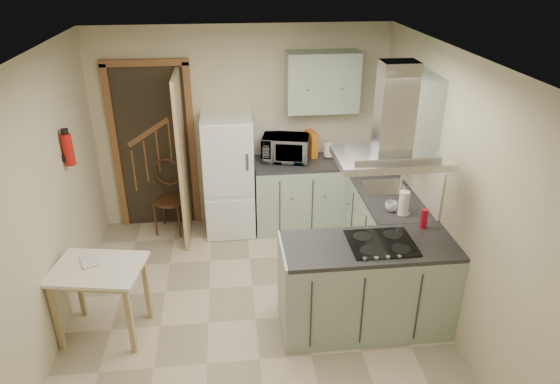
{
  "coord_description": "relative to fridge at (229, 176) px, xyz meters",
  "views": [
    {
      "loc": [
        -0.18,
        -3.84,
        3.24
      ],
      "look_at": [
        0.29,
        0.45,
        1.15
      ],
      "focal_mm": 32.0,
      "sensor_mm": 36.0,
      "label": 1
    }
  ],
  "objects": [
    {
      "name": "floor",
      "position": [
        0.2,
        -1.8,
        -0.75
      ],
      "size": [
        4.2,
        4.2,
        0.0
      ],
      "primitive_type": "plane",
      "color": "#C4B398",
      "rests_on": "ground"
    },
    {
      "name": "ceiling",
      "position": [
        0.2,
        -1.8,
        1.75
      ],
      "size": [
        4.2,
        4.2,
        0.0
      ],
      "primitive_type": "plane",
      "rotation": [
        3.14,
        0.0,
        0.0
      ],
      "color": "silver",
      "rests_on": "back_wall"
    },
    {
      "name": "back_wall",
      "position": [
        0.2,
        0.3,
        0.5
      ],
      "size": [
        3.6,
        0.0,
        3.6
      ],
      "primitive_type": "plane",
      "rotation": [
        1.57,
        0.0,
        0.0
      ],
      "color": "#C2BB96",
      "rests_on": "floor"
    },
    {
      "name": "left_wall",
      "position": [
        -1.6,
        -1.8,
        0.5
      ],
      "size": [
        0.0,
        4.2,
        4.2
      ],
      "primitive_type": "plane",
      "rotation": [
        1.57,
        0.0,
        1.57
      ],
      "color": "#C2BB96",
      "rests_on": "floor"
    },
    {
      "name": "right_wall",
      "position": [
        2.0,
        -1.8,
        0.5
      ],
      "size": [
        0.0,
        4.2,
        4.2
      ],
      "primitive_type": "plane",
      "rotation": [
        1.57,
        0.0,
        -1.57
      ],
      "color": "#C2BB96",
      "rests_on": "floor"
    },
    {
      "name": "doorway",
      "position": [
        -0.9,
        0.27,
        0.3
      ],
      "size": [
        1.1,
        0.12,
        2.1
      ],
      "primitive_type": "cube",
      "color": "brown",
      "rests_on": "floor"
    },
    {
      "name": "fridge",
      "position": [
        0.0,
        0.0,
        0.0
      ],
      "size": [
        0.6,
        0.6,
        1.5
      ],
      "primitive_type": "cube",
      "color": "white",
      "rests_on": "floor"
    },
    {
      "name": "counter_back",
      "position": [
        0.86,
        0.0,
        -0.3
      ],
      "size": [
        1.08,
        0.6,
        0.9
      ],
      "primitive_type": "cube",
      "color": "#9EB2A0",
      "rests_on": "floor"
    },
    {
      "name": "counter_right",
      "position": [
        1.7,
        -0.68,
        -0.3
      ],
      "size": [
        0.6,
        1.95,
        0.9
      ],
      "primitive_type": "cube",
      "color": "#9EB2A0",
      "rests_on": "floor"
    },
    {
      "name": "splashback",
      "position": [
        1.16,
        0.29,
        0.4
      ],
      "size": [
        1.68,
        0.02,
        0.5
      ],
      "primitive_type": "cube",
      "color": "beige",
      "rests_on": "counter_back"
    },
    {
      "name": "wall_cabinet_back",
      "position": [
        1.15,
        0.12,
        1.1
      ],
      "size": [
        0.85,
        0.35,
        0.7
      ],
      "primitive_type": "cube",
      "color": "#9EB2A0",
      "rests_on": "back_wall"
    },
    {
      "name": "wall_cabinet_right",
      "position": [
        1.82,
        -0.95,
        1.1
      ],
      "size": [
        0.35,
        0.9,
        0.7
      ],
      "primitive_type": "cube",
      "color": "#9EB2A0",
      "rests_on": "right_wall"
    },
    {
      "name": "peninsula",
      "position": [
        1.22,
        -1.98,
        -0.3
      ],
      "size": [
        1.55,
        0.65,
        0.9
      ],
      "primitive_type": "cube",
      "color": "#9EB2A0",
      "rests_on": "floor"
    },
    {
      "name": "hob",
      "position": [
        1.32,
        -1.98,
        0.16
      ],
      "size": [
        0.58,
        0.5,
        0.01
      ],
      "primitive_type": "cube",
      "color": "black",
      "rests_on": "peninsula"
    },
    {
      "name": "extractor_hood",
      "position": [
        1.32,
        -1.98,
        0.97
      ],
      "size": [
        0.9,
        0.55,
        0.1
      ],
      "primitive_type": "cube",
      "color": "silver",
      "rests_on": "ceiling"
    },
    {
      "name": "sink",
      "position": [
        1.7,
        -0.85,
        0.16
      ],
      "size": [
        0.45,
        0.4,
        0.01
      ],
      "primitive_type": "cube",
      "color": "silver",
      "rests_on": "counter_right"
    },
    {
      "name": "fire_extinguisher",
      "position": [
        -1.54,
        -0.9,
        0.75
      ],
      "size": [
        0.1,
        0.1,
        0.32
      ],
      "primitive_type": "cylinder",
      "color": "#B2140F",
      "rests_on": "left_wall"
    },
    {
      "name": "drop_leaf_table",
      "position": [
        -1.19,
        -1.83,
        -0.38
      ],
      "size": [
        0.87,
        0.71,
        0.73
      ],
      "primitive_type": "cube",
      "rotation": [
        0.0,
        0.0,
        -0.18
      ],
      "color": "tan",
      "rests_on": "floor"
    },
    {
      "name": "bentwood_chair",
      "position": [
        -0.75,
        0.04,
        -0.32
      ],
      "size": [
        0.46,
        0.46,
        0.85
      ],
      "primitive_type": "cube",
      "rotation": [
        0.0,
        0.0,
        -0.24
      ],
      "color": "#51291B",
      "rests_on": "floor"
    },
    {
      "name": "microwave",
      "position": [
        0.71,
        0.07,
        0.31
      ],
      "size": [
        0.63,
        0.5,
        0.31
      ],
      "primitive_type": "imported",
      "rotation": [
        0.0,
        0.0,
        -0.23
      ],
      "color": "black",
      "rests_on": "counter_back"
    },
    {
      "name": "kettle",
      "position": [
        1.26,
        0.1,
        0.25
      ],
      "size": [
        0.14,
        0.14,
        0.19
      ],
      "primitive_type": "cylinder",
      "rotation": [
        0.0,
        0.0,
        0.09
      ],
      "color": "white",
      "rests_on": "counter_back"
    },
    {
      "name": "cereal_box",
      "position": [
        1.05,
        0.17,
        0.31
      ],
      "size": [
        0.15,
        0.23,
        0.33
      ],
      "primitive_type": "cube",
      "rotation": [
        0.0,
        0.0,
        0.3
      ],
      "color": "orange",
      "rests_on": "counter_back"
    },
    {
      "name": "soap_bottle",
      "position": [
        1.86,
        -0.36,
        0.24
      ],
      "size": [
        0.1,
        0.1,
        0.18
      ],
      "primitive_type": "imported",
      "rotation": [
        0.0,
        0.0,
        0.34
      ],
      "color": "#B3B0BD",
      "rests_on": "counter_right"
    },
    {
      "name": "paper_towel",
      "position": [
        1.69,
        -1.46,
        0.28
      ],
      "size": [
        0.12,
        0.12,
        0.25
      ],
      "primitive_type": "cylinder",
      "rotation": [
        0.0,
        0.0,
        0.29
      ],
      "color": "white",
      "rests_on": "counter_right"
    },
    {
      "name": "cup",
      "position": [
        1.6,
        -1.39,
        0.2
      ],
      "size": [
        0.15,
        0.15,
        0.1
      ],
      "primitive_type": "imported",
      "rotation": [
        0.0,
        0.0,
        0.3
      ],
      "color": "silver",
      "rests_on": "counter_right"
    },
    {
      "name": "red_bottle",
      "position": [
        1.79,
        -1.74,
        0.24
      ],
      "size": [
        0.07,
        0.07,
        0.19
      ],
      "primitive_type": "cylinder",
      "rotation": [
        0.0,
        0.0,
        0.01
      ],
      "color": "red",
      "rests_on": "peninsula"
    },
    {
      "name": "book",
      "position": [
        -1.34,
        -1.77,
        0.03
      ],
      "size": [
        0.22,
        0.25,
        0.09
      ],
      "primitive_type": "imported",
      "rotation": [
        0.0,
        0.0,
        0.38
      ],
      "color": "maroon",
      "rests_on": "drop_leaf_table"
    }
  ]
}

